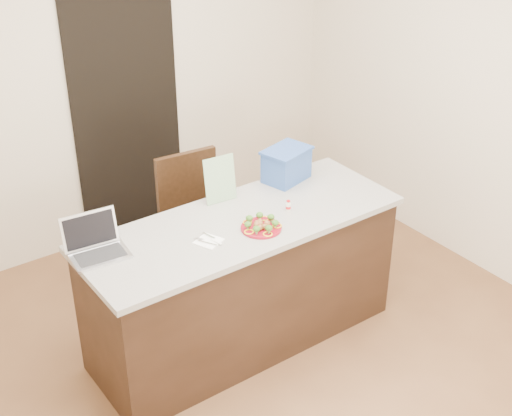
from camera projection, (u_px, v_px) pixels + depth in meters
ground at (265, 357)px, 4.66m from camera, size 4.00×4.00×0.00m
room_shell at (266, 128)px, 3.86m from camera, size 4.00×4.00×4.00m
doorway at (127, 118)px, 5.62m from camera, size 0.90×0.02×2.00m
island at (242, 282)px, 4.61m from camera, size 2.06×0.76×0.92m
plate at (261, 228)px, 4.29m from camera, size 0.25×0.25×0.02m
meatballs at (261, 225)px, 4.28m from camera, size 0.10×0.10×0.04m
broccoli at (261, 222)px, 4.27m from camera, size 0.21×0.21×0.04m
pepper_rings at (261, 226)px, 4.29m from camera, size 0.24×0.24×0.01m
napkin at (208, 241)px, 4.17m from camera, size 0.18×0.18×0.01m
fork at (205, 241)px, 4.16m from camera, size 0.07×0.15×0.00m
knife at (214, 240)px, 4.17m from camera, size 0.03×0.18×0.01m
yogurt_bottle at (288, 206)px, 4.48m from camera, size 0.03×0.03×0.07m
laptop at (95, 243)px, 4.04m from camera, size 0.34×0.28×0.23m
leaflet at (220, 179)px, 4.53m from camera, size 0.22×0.07×0.31m
blue_box at (286, 164)px, 4.81m from camera, size 0.37×0.30×0.23m
chair at (196, 215)px, 5.10m from camera, size 0.50×0.50×1.04m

